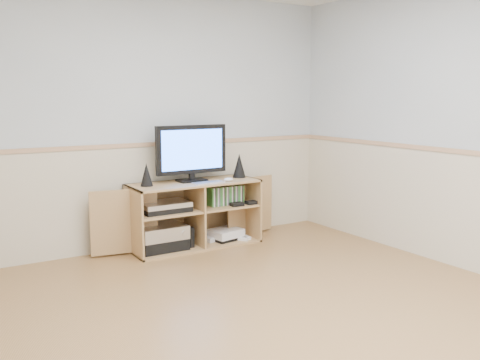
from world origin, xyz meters
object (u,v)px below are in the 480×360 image
object	(u,v)px
keyboard	(209,183)
game_consoles	(224,235)
media_cabinet	(192,212)
monitor	(192,151)

from	to	relation	value
keyboard	game_consoles	xyz separation A→B (m)	(0.25, 0.13, -0.59)
media_cabinet	game_consoles	bearing A→B (deg)	-11.75
keyboard	game_consoles	distance (m)	0.65
monitor	keyboard	world-z (taller)	monitor
monitor	game_consoles	xyz separation A→B (m)	(0.33, -0.06, -0.88)
keyboard	game_consoles	world-z (taller)	keyboard
game_consoles	monitor	bearing A→B (deg)	169.71
monitor	game_consoles	bearing A→B (deg)	-10.29
keyboard	media_cabinet	bearing A→B (deg)	110.90
media_cabinet	monitor	xyz separation A→B (m)	(-0.00, -0.01, 0.62)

